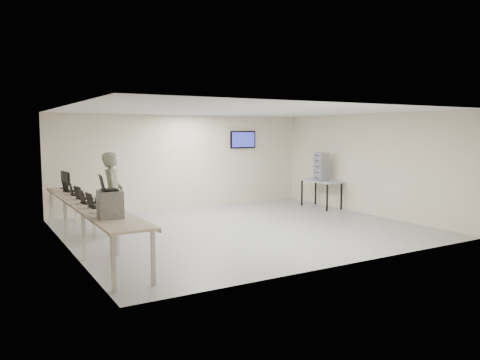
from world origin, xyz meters
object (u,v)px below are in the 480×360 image
equipment_box (110,204)px  soldier (113,194)px  side_table (321,183)px  workbench (90,207)px

equipment_box → soldier: size_ratio=0.24×
soldier → side_table: (6.47, 0.52, -0.17)m
equipment_box → side_table: bearing=28.9°
workbench → side_table: (7.19, 1.47, -0.07)m
workbench → side_table: 7.34m
workbench → soldier: size_ratio=3.23×
soldier → side_table: soldier is taller
soldier → workbench: bearing=159.3°
side_table → workbench: bearing=-168.5°
equipment_box → side_table: (7.25, 3.27, -0.37)m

